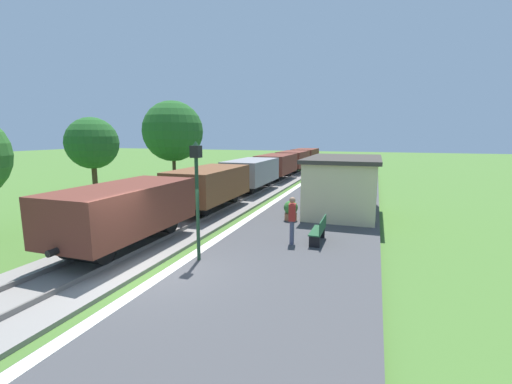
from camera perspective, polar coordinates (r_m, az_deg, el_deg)
The scene contains 15 objects.
ground_plane at distance 10.72m, azimuth -16.37°, elevation -13.61°, with size 160.00×160.00×0.00m, color #47702D.
platform_slab at distance 9.31m, azimuth 0.56°, elevation -16.03°, with size 6.00×60.00×0.25m, color #424244.
platform_edge_stripe at distance 10.41m, azimuth -14.60°, elevation -12.72°, with size 0.36×60.00×0.01m, color silver.
track_ballast at distance 12.18m, azimuth -25.82°, elevation -11.05°, with size 3.80×60.00×0.12m, color gray.
rail_near at distance 11.66m, azimuth -23.30°, elevation -11.10°, with size 0.07×60.00×0.14m, color slate.
rail_far at distance 12.64m, azimuth -28.21°, elevation -9.87°, with size 0.07×60.00×0.14m, color slate.
freight_train at distance 27.60m, azimuth 1.56°, elevation 3.77°, with size 2.50×39.20×2.12m.
station_hut at distance 17.90m, azimuth 14.20°, elevation 1.21°, with size 3.50×5.80×2.78m.
bench_near_hut at distance 12.76m, azimuth 10.42°, elevation -6.19°, with size 0.42×1.50×0.91m.
bench_down_platform at distance 22.80m, azimuth 14.38°, elevation 0.56°, with size 0.42×1.50×0.91m.
person_waiting at distance 12.39m, azimuth 5.99°, elevation -4.36°, with size 0.30×0.41×1.71m.
potted_planter at distance 15.85m, azimuth 5.76°, elevation -3.00°, with size 0.64×0.64×0.92m.
lamp_post_near at distance 10.56m, azimuth -9.77°, elevation 2.09°, with size 0.28×0.28×3.70m.
tree_trackside_far at distance 21.16m, azimuth -25.45°, elevation 7.25°, with size 2.83×2.83×5.08m.
tree_field_left at distance 28.51m, azimuth -13.59°, elevation 9.73°, with size 4.76×4.76×6.78m.
Camera 1 is at (5.86, -7.97, 4.13)m, focal length 24.21 mm.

